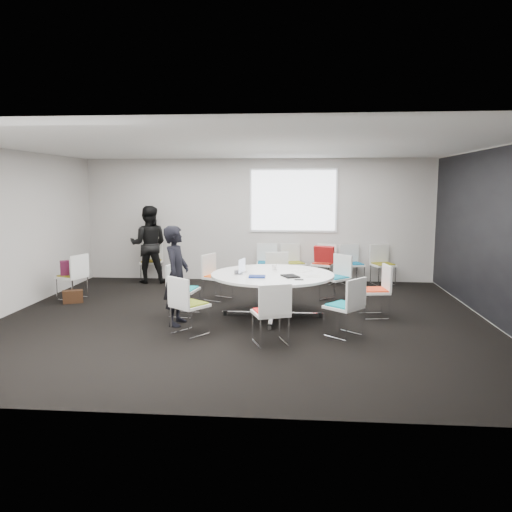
# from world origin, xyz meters

# --- Properties ---
(room_shell) EXTENTS (8.08, 7.08, 2.88)m
(room_shell) POSITION_xyz_m (0.09, 0.00, 1.40)
(room_shell) COLOR black
(room_shell) RESTS_ON ground
(conference_table) EXTENTS (2.04, 2.04, 0.73)m
(conference_table) POSITION_xyz_m (0.49, 0.24, 0.52)
(conference_table) COLOR silver
(conference_table) RESTS_ON ground
(projection_screen) EXTENTS (1.90, 0.03, 1.35)m
(projection_screen) POSITION_xyz_m (0.80, 3.46, 1.85)
(projection_screen) COLOR white
(projection_screen) RESTS_ON room_shell
(chair_ring_a) EXTENTS (0.50, 0.51, 0.88)m
(chair_ring_a) POSITION_xyz_m (2.19, 0.33, 0.28)
(chair_ring_a) COLOR silver
(chair_ring_a) RESTS_ON ground
(chair_ring_b) EXTENTS (0.64, 0.64, 0.88)m
(chair_ring_b) POSITION_xyz_m (1.63, 1.45, 0.28)
(chair_ring_b) COLOR silver
(chair_ring_b) RESTS_ON ground
(chair_ring_c) EXTENTS (0.54, 0.53, 0.88)m
(chair_ring_c) POSITION_xyz_m (0.54, 1.66, 0.28)
(chair_ring_c) COLOR silver
(chair_ring_c) RESTS_ON ground
(chair_ring_d) EXTENTS (0.60, 0.61, 0.88)m
(chair_ring_d) POSITION_xyz_m (-0.63, 1.38, 0.28)
(chair_ring_d) COLOR silver
(chair_ring_d) RESTS_ON ground
(chair_ring_e) EXTENTS (0.51, 0.52, 0.88)m
(chair_ring_e) POSITION_xyz_m (-1.01, 0.16, 0.28)
(chair_ring_e) COLOR silver
(chair_ring_e) RESTS_ON ground
(chair_ring_f) EXTENTS (0.64, 0.64, 0.88)m
(chair_ring_f) POSITION_xyz_m (-0.68, -0.91, 0.28)
(chair_ring_f) COLOR silver
(chair_ring_f) RESTS_ON ground
(chair_ring_g) EXTENTS (0.59, 0.58, 0.88)m
(chair_ring_g) POSITION_xyz_m (0.54, -1.27, 0.28)
(chair_ring_g) COLOR silver
(chair_ring_g) RESTS_ON ground
(chair_ring_h) EXTENTS (0.64, 0.64, 0.88)m
(chair_ring_h) POSITION_xyz_m (1.59, -0.82, 0.28)
(chair_ring_h) COLOR silver
(chair_ring_h) RESTS_ON ground
(chair_back_a) EXTENTS (0.48, 0.47, 0.88)m
(chair_back_a) POSITION_xyz_m (0.22, 3.17, 0.28)
(chair_back_a) COLOR silver
(chair_back_a) RESTS_ON ground
(chair_back_b) EXTENTS (0.60, 0.59, 0.88)m
(chair_back_b) POSITION_xyz_m (0.82, 3.16, 0.28)
(chair_back_b) COLOR silver
(chair_back_b) RESTS_ON ground
(chair_back_c) EXTENTS (0.60, 0.60, 0.88)m
(chair_back_c) POSITION_xyz_m (1.50, 3.16, 0.28)
(chair_back_c) COLOR silver
(chair_back_c) RESTS_ON ground
(chair_back_d) EXTENTS (0.57, 0.56, 0.88)m
(chair_back_d) POSITION_xyz_m (2.12, 3.15, 0.28)
(chair_back_d) COLOR silver
(chair_back_d) RESTS_ON ground
(chair_back_e) EXTENTS (0.57, 0.57, 0.88)m
(chair_back_e) POSITION_xyz_m (2.80, 3.16, 0.28)
(chair_back_e) COLOR silver
(chair_back_e) RESTS_ON ground
(chair_spare_left) EXTENTS (0.58, 0.59, 0.88)m
(chair_spare_left) POSITION_xyz_m (-3.42, 1.21, 0.28)
(chair_spare_left) COLOR silver
(chair_spare_left) RESTS_ON ground
(chair_person_back) EXTENTS (0.49, 0.48, 0.88)m
(chair_person_back) POSITION_xyz_m (-2.44, 3.16, 0.28)
(chair_person_back) COLOR silver
(chair_person_back) RESTS_ON ground
(person_main) EXTENTS (0.40, 0.59, 1.57)m
(person_main) POSITION_xyz_m (-0.99, -0.37, 0.78)
(person_main) COLOR black
(person_main) RESTS_ON ground
(person_back) EXTENTS (0.92, 0.76, 1.74)m
(person_back) POSITION_xyz_m (-2.44, 2.99, 0.87)
(person_back) COLOR black
(person_back) RESTS_ON ground
(laptop) EXTENTS (0.25, 0.35, 0.03)m
(laptop) POSITION_xyz_m (-0.03, 0.25, 0.74)
(laptop) COLOR #333338
(laptop) RESTS_ON conference_table
(laptop_lid) EXTENTS (0.08, 0.30, 0.22)m
(laptop_lid) POSITION_xyz_m (-0.02, 0.22, 0.86)
(laptop_lid) COLOR silver
(laptop_lid) RESTS_ON conference_table
(notebook_black) EXTENTS (0.33, 0.37, 0.02)m
(notebook_black) POSITION_xyz_m (0.79, -0.03, 0.74)
(notebook_black) COLOR black
(notebook_black) RESTS_ON conference_table
(tablet_folio) EXTENTS (0.26, 0.20, 0.03)m
(tablet_folio) POSITION_xyz_m (0.26, -0.13, 0.74)
(tablet_folio) COLOR navy
(tablet_folio) RESTS_ON conference_table
(papers_right) EXTENTS (0.35, 0.37, 0.00)m
(papers_right) POSITION_xyz_m (0.99, 0.52, 0.73)
(papers_right) COLOR white
(papers_right) RESTS_ON conference_table
(papers_front) EXTENTS (0.30, 0.21, 0.00)m
(papers_front) POSITION_xyz_m (1.12, 0.05, 0.73)
(papers_front) COLOR silver
(papers_front) RESTS_ON conference_table
(cup) EXTENTS (0.08, 0.08, 0.09)m
(cup) POSITION_xyz_m (0.50, 0.60, 0.78)
(cup) COLOR white
(cup) RESTS_ON conference_table
(phone) EXTENTS (0.14, 0.08, 0.01)m
(phone) POSITION_xyz_m (0.93, -0.29, 0.73)
(phone) COLOR black
(phone) RESTS_ON conference_table
(maroon_bag) EXTENTS (0.42, 0.32, 0.28)m
(maroon_bag) POSITION_xyz_m (-3.44, 1.21, 0.62)
(maroon_bag) COLOR #551631
(maroon_bag) RESTS_ON chair_spare_left
(brown_bag) EXTENTS (0.39, 0.29, 0.24)m
(brown_bag) POSITION_xyz_m (-3.29, 0.90, 0.12)
(brown_bag) COLOR #351E11
(brown_bag) RESTS_ON ground
(red_jacket) EXTENTS (0.47, 0.30, 0.36)m
(red_jacket) POSITION_xyz_m (1.49, 2.94, 0.70)
(red_jacket) COLOR #9F1313
(red_jacket) RESTS_ON chair_back_c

